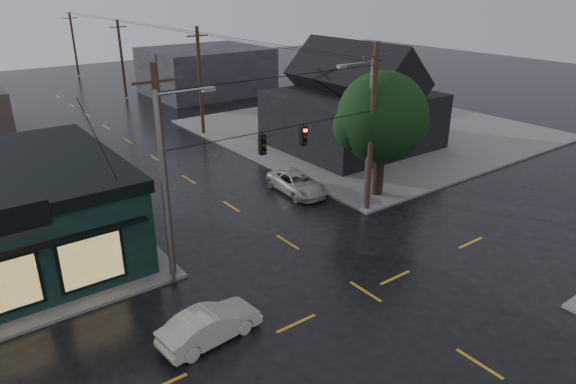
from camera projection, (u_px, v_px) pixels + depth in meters
ground_plane at (365, 291)px, 23.55m from camera, size 160.00×160.00×0.00m
sidewalk_ne at (368, 129)px, 49.41m from camera, size 28.00×28.00×0.15m
ne_building at (354, 95)px, 42.76m from camera, size 12.60×11.60×8.75m
corner_tree at (382, 118)px, 32.16m from camera, size 5.78×5.78×8.06m
utility_pole_nw at (174, 276)px, 24.80m from camera, size 2.00×0.32×10.15m
utility_pole_ne at (367, 210)px, 31.97m from camera, size 2.00×0.32×10.15m
utility_pole_far_a at (204, 134)px, 47.95m from camera, size 2.00×0.32×9.65m
utility_pole_far_b at (127, 98)px, 62.81m from camera, size 2.00×0.32×9.15m
utility_pole_far_c at (79, 76)px, 77.68m from camera, size 2.00×0.32×9.15m
span_signal_assembly at (283, 139)px, 26.28m from camera, size 13.00×0.48×1.23m
streetlight_nw at (174, 284)px, 24.12m from camera, size 5.40×0.30×9.15m
streetlight_ne at (364, 205)px, 32.76m from camera, size 5.40×0.30×9.15m
bg_building_east at (206, 71)px, 64.76m from camera, size 14.00×12.00×5.60m
sedan_cream at (210, 325)px, 20.15m from camera, size 4.31×1.86×1.38m
suv_silver at (297, 183)px, 34.36m from camera, size 2.61×5.10×1.38m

